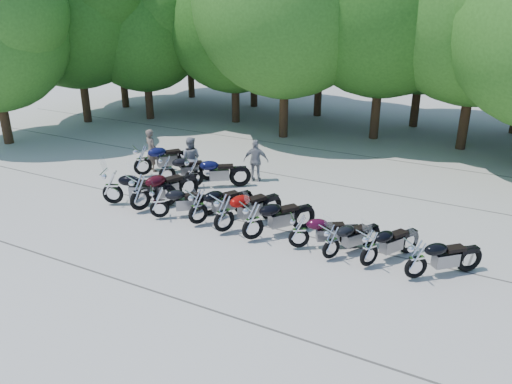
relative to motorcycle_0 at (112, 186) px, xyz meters
The scene contains 26 objects.
ground 5.10m from the motorcycle_0, ahead, with size 90.00×90.00×0.00m, color gray.
tree_0 16.87m from the motorcycle_0, 130.01° to the left, with size 7.50×7.50×9.21m.
tree_1 13.48m from the motorcycle_0, 123.42° to the left, with size 6.97×6.97×8.55m.
tree_2 13.28m from the motorcycle_0, 100.36° to the left, with size 7.31×7.31×8.97m.
tree_3 12.13m from the motorcycle_0, 82.29° to the left, with size 8.70×8.70×10.67m.
tree_9 19.62m from the motorcycle_0, 116.61° to the left, with size 7.59×7.59×9.32m.
tree_10 17.43m from the motorcycle_0, 101.31° to the left, with size 7.78×7.78×9.55m.
tree_11 16.60m from the motorcycle_0, 85.48° to the left, with size 7.56×7.56×9.28m.
tree_12 18.00m from the motorcycle_0, 66.78° to the left, with size 7.88×7.88×9.67m.
tree_17 13.88m from the motorcycle_0, 138.97° to the left, with size 8.31×8.31×10.20m.
motorcycle_0 is the anchor object (origin of this frame).
motorcycle_1 1.19m from the motorcycle_0, ahead, with size 0.78×2.57×1.45m, color black, non-canonical shape.
motorcycle_2 2.11m from the motorcycle_0, ahead, with size 0.66×2.15×1.22m, color black, non-canonical shape.
motorcycle_3 3.46m from the motorcycle_0, ahead, with size 0.71×2.32×1.31m, color black, non-canonical shape.
motorcycle_4 4.46m from the motorcycle_0, ahead, with size 0.75×2.47×1.40m, color #8F0805, non-canonical shape.
motorcycle_5 5.46m from the motorcycle_0, ahead, with size 0.73×2.39×1.35m, color black, non-canonical shape.
motorcycle_6 6.84m from the motorcycle_0, ahead, with size 0.63×2.09×1.18m, color #34071B, non-canonical shape.
motorcycle_7 7.85m from the motorcycle_0, ahead, with size 0.62×2.03×1.14m, color black, non-canonical shape.
motorcycle_8 8.87m from the motorcycle_0, ahead, with size 0.64×2.11×1.19m, color black, non-canonical shape.
motorcycle_9 10.08m from the motorcycle_0, ahead, with size 0.66×2.18×1.23m, color black, non-canonical shape.
motorcycle_10 2.89m from the motorcycle_0, 109.49° to the left, with size 0.77×2.52×1.43m, color #0C0F36, non-canonical shape.
motorcycle_11 2.55m from the motorcycle_0, 81.89° to the left, with size 0.67×2.20×1.24m, color black, non-canonical shape.
motorcycle_12 3.02m from the motorcycle_0, 59.24° to the left, with size 0.73×2.39×1.35m, color black, non-canonical shape.
rider_0 3.64m from the motorcycle_0, 107.58° to the left, with size 0.63×0.42×1.74m, color brown.
rider_1 3.49m from the motorcycle_0, 75.62° to the left, with size 0.83×0.64×1.70m, color gray.
rider_2 5.41m from the motorcycle_0, 53.74° to the left, with size 0.96×0.40×1.65m, color gray.
Camera 1 is at (6.60, -11.03, 6.77)m, focal length 35.00 mm.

